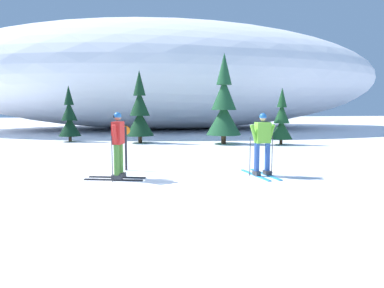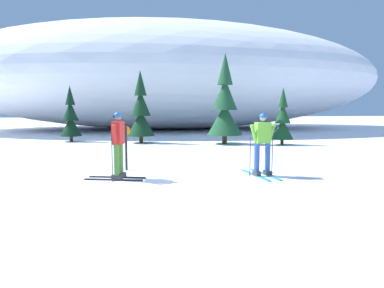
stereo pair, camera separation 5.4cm
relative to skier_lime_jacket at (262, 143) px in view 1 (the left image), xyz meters
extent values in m
plane|color=white|center=(-2.15, -0.44, -0.95)|extent=(120.00, 120.00, 0.00)
cube|color=#2893CC|center=(-0.18, 0.07, -0.94)|extent=(0.33, 1.75, 0.03)
cube|color=#2893CC|center=(0.16, 0.11, -0.94)|extent=(0.33, 1.75, 0.03)
cube|color=#38383D|center=(-0.17, -0.03, -0.86)|extent=(0.18, 0.30, 0.12)
cube|color=#38383D|center=(0.17, 0.01, -0.86)|extent=(0.18, 0.30, 0.12)
cylinder|color=#2D519E|center=(-0.17, -0.03, -0.40)|extent=(0.15, 0.15, 0.81)
cylinder|color=#2D519E|center=(0.17, 0.01, -0.40)|extent=(0.15, 0.15, 0.81)
cube|color=#75C638|center=(0.00, -0.01, 0.30)|extent=(0.45, 0.29, 0.60)
cylinder|color=#75C638|center=(-0.26, -0.04, 0.25)|extent=(0.29, 0.14, 0.58)
cylinder|color=#75C638|center=(0.26, 0.03, 0.25)|extent=(0.29, 0.14, 0.58)
sphere|color=tan|center=(0.00, -0.01, 0.72)|extent=(0.19, 0.19, 0.19)
sphere|color=#2366B2|center=(0.00, -0.01, 0.75)|extent=(0.21, 0.21, 0.21)
cube|color=black|center=(-0.01, 0.07, 0.73)|extent=(0.15, 0.06, 0.07)
cylinder|color=#2D2D33|center=(-0.36, 0.01, -0.38)|extent=(0.02, 0.02, 1.14)
cylinder|color=#2D2D33|center=(-0.36, 0.01, -0.89)|extent=(0.07, 0.07, 0.01)
cylinder|color=#2D2D33|center=(0.34, 0.10, -0.38)|extent=(0.02, 0.02, 1.14)
cylinder|color=#2D2D33|center=(0.34, 0.10, -0.89)|extent=(0.07, 0.07, 0.01)
cube|color=black|center=(-4.19, 0.03, -0.94)|extent=(1.59, 0.50, 0.03)
cube|color=black|center=(-4.10, 0.38, -0.94)|extent=(1.59, 0.50, 0.03)
cube|color=#38383D|center=(-4.10, 0.00, -0.86)|extent=(0.31, 0.21, 0.12)
cube|color=#38383D|center=(-4.01, 0.35, -0.86)|extent=(0.31, 0.21, 0.12)
cylinder|color=#4C8433|center=(-4.10, 0.00, -0.39)|extent=(0.15, 0.15, 0.82)
cylinder|color=#4C8433|center=(-4.01, 0.35, -0.39)|extent=(0.15, 0.15, 0.82)
cube|color=red|center=(-4.05, 0.18, 0.33)|extent=(0.35, 0.50, 0.61)
cylinder|color=red|center=(-4.12, -0.09, 0.28)|extent=(0.17, 0.29, 0.58)
cylinder|color=red|center=(-3.98, 0.44, 0.28)|extent=(0.17, 0.29, 0.58)
sphere|color=#A37556|center=(-4.05, 0.18, 0.76)|extent=(0.19, 0.19, 0.19)
sphere|color=#2366B2|center=(-4.05, 0.18, 0.79)|extent=(0.21, 0.21, 0.21)
cube|color=black|center=(-4.13, 0.20, 0.77)|extent=(0.07, 0.15, 0.07)
cylinder|color=#2D2D33|center=(-4.20, -0.16, -0.34)|extent=(0.02, 0.02, 1.23)
cylinder|color=#2D2D33|center=(-4.20, -0.16, -0.89)|extent=(0.07, 0.07, 0.01)
cylinder|color=#2D2D33|center=(-4.02, 0.55, -0.34)|extent=(0.02, 0.02, 1.23)
cylinder|color=#2D2D33|center=(-4.02, 0.55, -0.89)|extent=(0.07, 0.07, 0.01)
cylinder|color=#47301E|center=(-7.28, 11.40, -0.74)|extent=(0.17, 0.17, 0.43)
cone|color=black|center=(-7.28, 11.40, -0.08)|extent=(1.23, 1.23, 1.10)
cone|color=black|center=(-7.28, 11.40, 0.80)|extent=(0.89, 0.89, 1.10)
cone|color=black|center=(-7.28, 11.40, 1.69)|extent=(0.54, 0.54, 1.10)
cylinder|color=#47301E|center=(-3.33, 10.01, -0.68)|extent=(0.21, 0.21, 0.54)
cone|color=#14381E|center=(-3.33, 10.01, 0.13)|extent=(1.53, 1.53, 1.37)
cone|color=#14381E|center=(-3.33, 10.01, 1.23)|extent=(1.10, 1.10, 1.37)
cone|color=#14381E|center=(-3.33, 10.01, 2.33)|extent=(0.67, 0.67, 1.37)
cylinder|color=#47301E|center=(1.10, 8.83, -0.63)|extent=(0.26, 0.26, 0.65)
cone|color=#1E512D|center=(1.10, 8.83, 0.37)|extent=(1.86, 1.86, 1.67)
cone|color=#1E512D|center=(1.10, 8.83, 1.70)|extent=(1.34, 1.34, 1.67)
cone|color=#1E512D|center=(1.10, 8.83, 3.03)|extent=(0.82, 0.82, 1.67)
cylinder|color=#47301E|center=(3.99, 7.93, -0.75)|extent=(0.16, 0.16, 0.40)
cone|color=#194723|center=(3.99, 7.93, -0.13)|extent=(1.15, 1.15, 1.03)
cone|color=#194723|center=(3.99, 7.93, 0.69)|extent=(0.83, 0.83, 1.03)
cone|color=#194723|center=(3.99, 7.93, 1.52)|extent=(0.51, 0.51, 1.03)
ellipsoid|color=white|center=(-0.71, 22.56, 3.65)|extent=(38.70, 20.86, 9.20)
cylinder|color=black|center=(-3.88, 1.54, -0.26)|extent=(0.07, 0.07, 1.37)
cylinder|color=orange|center=(-3.88, 1.54, 0.30)|extent=(0.28, 0.02, 0.28)
camera|label=1|loc=(-3.58, -9.61, 1.03)|focal=33.09mm
camera|label=2|loc=(-3.53, -9.62, 1.03)|focal=33.09mm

